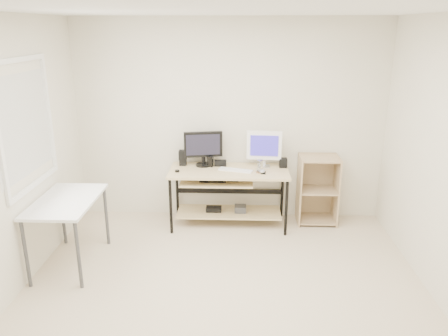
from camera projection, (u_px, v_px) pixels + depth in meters
room at (208, 166)px, 3.80m from camera, size 4.01×4.01×2.62m
desk at (227, 186)px, 5.57m from camera, size 1.50×0.65×0.75m
side_table at (67, 207)px, 4.58m from camera, size 0.60×1.00×0.75m
shelf_unit at (317, 189)px, 5.71m from camera, size 0.50×0.40×0.90m
black_monitor at (203, 146)px, 5.59m from camera, size 0.49×0.20×0.45m
white_imac at (264, 146)px, 5.54m from camera, size 0.44×0.14×0.47m
keyboard at (236, 170)px, 5.47m from camera, size 0.44×0.24×0.01m
mouse at (262, 171)px, 5.40m from camera, size 0.09×0.13×0.04m
center_speaker at (220, 163)px, 5.65m from camera, size 0.16×0.07×0.08m
speaker_left at (183, 158)px, 5.66m from camera, size 0.10×0.10×0.20m
speaker_right at (283, 163)px, 5.59m from camera, size 0.10×0.10×0.12m
audio_controller at (210, 161)px, 5.60m from camera, size 0.08×0.06×0.14m
volume_puck at (177, 171)px, 5.42m from camera, size 0.06×0.06×0.02m
smartphone at (263, 173)px, 5.38m from camera, size 0.07×0.11×0.01m
coaster at (260, 172)px, 5.41m from camera, size 0.11×0.11×0.01m
drinking_glass at (260, 166)px, 5.38m from camera, size 0.08×0.08×0.15m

